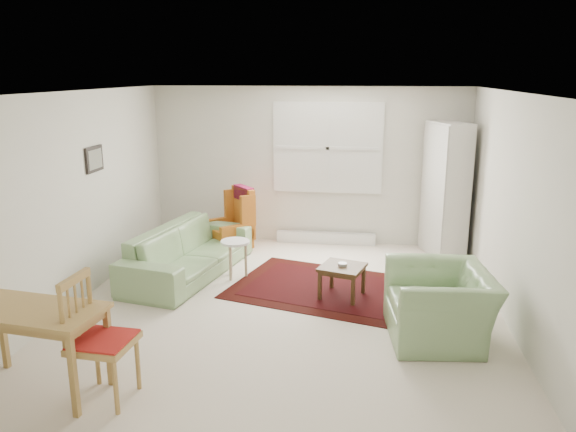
# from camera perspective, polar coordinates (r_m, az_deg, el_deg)

# --- Properties ---
(room) EXTENTS (5.04, 5.54, 2.51)m
(room) POSITION_cam_1_polar(r_m,az_deg,el_deg) (6.52, 0.06, 1.56)
(room) COLOR silver
(room) RESTS_ON ground
(rug) EXTENTS (3.00, 2.34, 0.03)m
(rug) POSITION_cam_1_polar(r_m,az_deg,el_deg) (7.25, 5.05, -7.44)
(rug) COLOR black
(rug) RESTS_ON ground
(sofa) EXTENTS (1.36, 2.43, 0.93)m
(sofa) POSITION_cam_1_polar(r_m,az_deg,el_deg) (7.75, -10.06, -2.64)
(sofa) COLOR #7FA36C
(sofa) RESTS_ON ground
(armchair) EXTENTS (1.11, 1.24, 0.89)m
(armchair) POSITION_cam_1_polar(r_m,az_deg,el_deg) (6.07, 15.16, -8.01)
(armchair) COLOR #7FA36C
(armchair) RESTS_ON ground
(wingback_chair) EXTENTS (0.85, 0.85, 1.01)m
(wingback_chair) POSITION_cam_1_polar(r_m,az_deg,el_deg) (8.63, -6.01, -0.44)
(wingback_chair) COLOR #BA651C
(wingback_chair) RESTS_ON ground
(coffee_table) EXTENTS (0.63, 0.63, 0.41)m
(coffee_table) POSITION_cam_1_polar(r_m,az_deg,el_deg) (6.99, 5.51, -6.62)
(coffee_table) COLOR #3E2813
(coffee_table) RESTS_ON ground
(stool) EXTENTS (0.46, 0.46, 0.52)m
(stool) POSITION_cam_1_polar(r_m,az_deg,el_deg) (7.63, -5.35, -4.35)
(stool) COLOR white
(stool) RESTS_ON ground
(cabinet) EXTENTS (0.66, 0.90, 2.01)m
(cabinet) POSITION_cam_1_polar(r_m,az_deg,el_deg) (8.70, 15.74, 2.57)
(cabinet) COLOR silver
(cabinet) RESTS_ON ground
(desk) EXTENTS (1.29, 0.76, 0.77)m
(desk) POSITION_cam_1_polar(r_m,az_deg,el_deg) (5.42, -24.31, -12.28)
(desk) COLOR #B08947
(desk) RESTS_ON ground
(desk_chair) EXTENTS (0.51, 0.51, 1.10)m
(desk_chair) POSITION_cam_1_polar(r_m,az_deg,el_deg) (5.02, -18.27, -11.83)
(desk_chair) COLOR #B08947
(desk_chair) RESTS_ON ground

